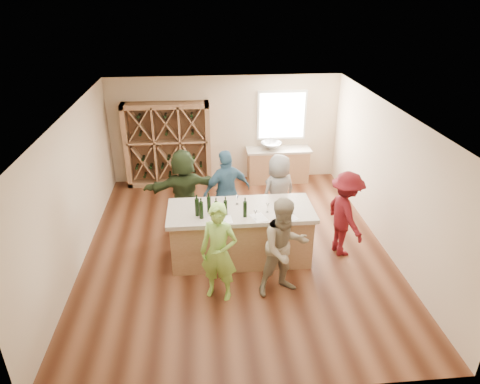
{
  "coord_description": "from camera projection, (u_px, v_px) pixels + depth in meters",
  "views": [
    {
      "loc": [
        -0.59,
        -7.36,
        4.83
      ],
      "look_at": [
        0.1,
        0.2,
        1.15
      ],
      "focal_mm": 32.0,
      "sensor_mm": 36.0,
      "label": 1
    }
  ],
  "objects": [
    {
      "name": "wine_glass_d",
      "position": [
        267.0,
        208.0,
        7.8
      ],
      "size": [
        0.07,
        0.07,
        0.17
      ],
      "primitive_type": "cone",
      "rotation": [
        0.0,
        0.0,
        -0.08
      ],
      "color": "white",
      "rests_on": "tasting_counter_top"
    },
    {
      "name": "wine_bottle_e",
      "position": [
        226.0,
        208.0,
        7.69
      ],
      "size": [
        0.08,
        0.08,
        0.28
      ],
      "primitive_type": "cylinder",
      "rotation": [
        0.0,
        0.0,
        -0.22
      ],
      "color": "black",
      "rests_on": "tasting_counter_top"
    },
    {
      "name": "wine_bottle_f",
      "position": [
        245.0,
        209.0,
        7.62
      ],
      "size": [
        0.07,
        0.07,
        0.3
      ],
      "primitive_type": "cylinder",
      "color": "black",
      "rests_on": "tasting_counter_top"
    },
    {
      "name": "wine_bottle_b",
      "position": [
        201.0,
        210.0,
        7.56
      ],
      "size": [
        0.1,
        0.1,
        0.32
      ],
      "primitive_type": "cylinder",
      "rotation": [
        0.0,
        0.0,
        0.34
      ],
      "color": "black",
      "rests_on": "tasting_counter_top"
    },
    {
      "name": "floor",
      "position": [
        236.0,
        249.0,
        8.77
      ],
      "size": [
        6.0,
        7.0,
        0.1
      ],
      "primitive_type": "cube",
      "color": "#562E1B",
      "rests_on": "ground"
    },
    {
      "name": "wine_glass_f",
      "position": [
        237.0,
        200.0,
        8.08
      ],
      "size": [
        0.07,
        0.07,
        0.18
      ],
      "primitive_type": "cone",
      "color": "white",
      "rests_on": "tasting_counter_top"
    },
    {
      "name": "window_pane",
      "position": [
        282.0,
        116.0,
        11.19
      ],
      "size": [
        1.18,
        0.01,
        1.18
      ],
      "primitive_type": "cube",
      "color": "white",
      "rests_on": "wall_back"
    },
    {
      "name": "back_counter_top",
      "position": [
        278.0,
        150.0,
        11.34
      ],
      "size": [
        1.7,
        0.62,
        0.06
      ],
      "primitive_type": "cube",
      "color": "#AC9E8D",
      "rests_on": "back_counter_base"
    },
    {
      "name": "wine_bottle_a",
      "position": [
        197.0,
        207.0,
        7.65
      ],
      "size": [
        0.1,
        0.1,
        0.33
      ],
      "primitive_type": "cylinder",
      "rotation": [
        0.0,
        0.0,
        0.24
      ],
      "color": "black",
      "rests_on": "tasting_counter_top"
    },
    {
      "name": "person_far_left",
      "position": [
        184.0,
        190.0,
        9.07
      ],
      "size": [
        1.77,
        0.91,
        1.82
      ],
      "primitive_type": "imported",
      "rotation": [
        0.0,
        0.0,
        3.33
      ],
      "color": "#263319",
      "rests_on": "floor"
    },
    {
      "name": "back_counter_base",
      "position": [
        278.0,
        166.0,
        11.54
      ],
      "size": [
        1.6,
        0.58,
        0.86
      ],
      "primitive_type": "cube",
      "color": "#946946",
      "rests_on": "floor"
    },
    {
      "name": "wine_glass_b",
      "position": [
        255.0,
        215.0,
        7.55
      ],
      "size": [
        0.08,
        0.08,
        0.17
      ],
      "primitive_type": "cone",
      "rotation": [
        0.0,
        0.0,
        0.18
      ],
      "color": "white",
      "rests_on": "tasting_counter_top"
    },
    {
      "name": "tasting_menu_b",
      "position": [
        259.0,
        218.0,
        7.65
      ],
      "size": [
        0.33,
        0.39,
        0.0
      ],
      "primitive_type": "cube",
      "rotation": [
        0.0,
        0.0,
        0.32
      ],
      "color": "white",
      "rests_on": "tasting_counter_top"
    },
    {
      "name": "person_near_right",
      "position": [
        285.0,
        248.0,
        7.11
      ],
      "size": [
        0.97,
        0.7,
        1.79
      ],
      "primitive_type": "imported",
      "rotation": [
        0.0,
        0.0,
        0.28
      ],
      "color": "gray",
      "rests_on": "floor"
    },
    {
      "name": "ceiling",
      "position": [
        235.0,
        110.0,
        7.51
      ],
      "size": [
        6.0,
        7.0,
        0.1
      ],
      "primitive_type": "cube",
      "color": "white",
      "rests_on": "ground"
    },
    {
      "name": "person_near_left",
      "position": [
        219.0,
        252.0,
        7.01
      ],
      "size": [
        0.77,
        0.67,
        1.75
      ],
      "primitive_type": "imported",
      "rotation": [
        0.0,
        0.0,
        -0.38
      ],
      "color": "#8CC64C",
      "rests_on": "floor"
    },
    {
      "name": "window_frame",
      "position": [
        282.0,
        115.0,
        11.22
      ],
      "size": [
        1.3,
        0.06,
        1.3
      ],
      "primitive_type": "cube",
      "color": "white",
      "rests_on": "wall_back"
    },
    {
      "name": "wine_glass_a",
      "position": [
        224.0,
        218.0,
        7.46
      ],
      "size": [
        0.08,
        0.08,
        0.19
      ],
      "primitive_type": "cone",
      "rotation": [
        0.0,
        0.0,
        -0.13
      ],
      "color": "white",
      "rests_on": "tasting_counter_top"
    },
    {
      "name": "wine_bottle_d",
      "position": [
        216.0,
        209.0,
        7.67
      ],
      "size": [
        0.09,
        0.09,
        0.27
      ],
      "primitive_type": "cylinder",
      "rotation": [
        0.0,
        0.0,
        -0.36
      ],
      "color": "black",
      "rests_on": "tasting_counter_top"
    },
    {
      "name": "wine_bottle_c",
      "position": [
        209.0,
        204.0,
        7.78
      ],
      "size": [
        0.09,
        0.09,
        0.3
      ],
      "primitive_type": "cylinder",
      "rotation": [
        0.0,
        0.0,
        0.22
      ],
      "color": "black",
      "rests_on": "tasting_counter_top"
    },
    {
      "name": "wall_left",
      "position": [
        71.0,
        191.0,
        7.89
      ],
      "size": [
        0.1,
        7.0,
        2.8
      ],
      "primitive_type": "cube",
      "color": "beige",
      "rests_on": "ground"
    },
    {
      "name": "faucet",
      "position": [
        270.0,
        141.0,
        11.41
      ],
      "size": [
        0.02,
        0.02,
        0.3
      ],
      "primitive_type": "cylinder",
      "color": "silver",
      "rests_on": "back_counter_top"
    },
    {
      "name": "wall_back",
      "position": [
        225.0,
        129.0,
        11.32
      ],
      "size": [
        6.0,
        0.1,
        2.8
      ],
      "primitive_type": "cube",
      "color": "beige",
      "rests_on": "ground"
    },
    {
      "name": "tasting_menu_c",
      "position": [
        291.0,
        217.0,
        7.66
      ],
      "size": [
        0.29,
        0.32,
        0.0
      ],
      "primitive_type": "cube",
      "rotation": [
        0.0,
        0.0,
        0.43
      ],
      "color": "white",
      "rests_on": "tasting_counter_top"
    },
    {
      "name": "wall_right",
      "position": [
        390.0,
        179.0,
        8.39
      ],
      "size": [
        0.1,
        7.0,
        2.8
      ],
      "primitive_type": "cube",
      "color": "beige",
      "rests_on": "ground"
    },
    {
      "name": "person_far_mid",
      "position": [
        227.0,
        192.0,
        8.99
      ],
      "size": [
        1.2,
        0.91,
        1.83
      ],
      "primitive_type": "imported",
      "rotation": [
        0.0,
        0.0,
        3.53
      ],
      "color": "#335972",
      "rests_on": "floor"
    },
    {
      "name": "tasting_menu_a",
      "position": [
        226.0,
        220.0,
        7.58
      ],
      "size": [
        0.24,
        0.31,
        0.0
      ],
      "primitive_type": "cube",
      "rotation": [
        0.0,
        0.0,
        0.07
      ],
      "color": "white",
      "rests_on": "tasting_counter_top"
    },
    {
      "name": "wine_rack",
      "position": [
        168.0,
        145.0,
        11.08
      ],
      "size": [
        2.2,
        0.45,
        2.2
      ],
      "primitive_type": "cube",
      "color": "#946946",
      "rests_on": "floor"
    },
    {
      "name": "person_server",
      "position": [
        345.0,
        214.0,
        8.21
      ],
      "size": [
        0.73,
        1.2,
        1.73
      ],
      "primitive_type": "imported",
      "rotation": [
        0.0,
        0.0,
        1.77
      ],
      "color": "#590F14",
      "rests_on": "floor"
    },
    {
      "name": "tasting_counter_top",
      "position": [
        241.0,
        211.0,
        7.97
      ],
      "size": [
        2.72,
        1.12,
        0.08
      ],
      "primitive_type": "cube",
      "color": "#AC9E8D",
      "rests_on": "tasting_counter_base"
    },
    {
      "name": "sink",
      "position": [
        271.0,
        146.0,
        11.27
      ],
      "size": [
        0.54,
        0.54,
        0.19
      ],
      "primitive_type": "imported",
      "color": "silver",
      "rests_on": "back_counter_top"
    },
    {
      "name": "tasting_counter_base",
      "position": [
        241.0,
        235.0,
        8.2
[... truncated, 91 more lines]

